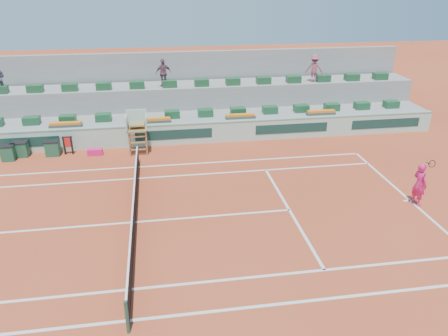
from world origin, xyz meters
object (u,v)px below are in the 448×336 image
at_px(drink_cooler_a, 53,148).
at_px(umpire_chair, 137,126).
at_px(player_bag, 95,152).
at_px(tennis_player, 419,184).

bearing_deg(drink_cooler_a, umpire_chair, -4.17).
xyz_separation_m(umpire_chair, drink_cooler_a, (-4.62, 0.34, -1.12)).
distance_m(umpire_chair, drink_cooler_a, 4.77).
relative_size(player_bag, tennis_player, 0.35).
bearing_deg(tennis_player, umpire_chair, 146.84).
height_order(player_bag, drink_cooler_a, drink_cooler_a).
distance_m(player_bag, tennis_player, 16.34).
bearing_deg(umpire_chair, drink_cooler_a, 175.83).
bearing_deg(drink_cooler_a, tennis_player, -26.18).
distance_m(drink_cooler_a, tennis_player, 18.48).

